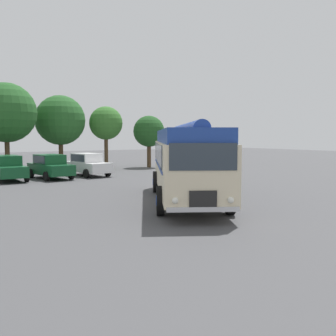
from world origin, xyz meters
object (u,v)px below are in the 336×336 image
at_px(car_near_left, 7,168).
at_px(car_mid_left, 50,166).
at_px(car_mid_right, 87,164).
at_px(vintage_bus, 187,159).

relative_size(car_near_left, car_mid_left, 0.97).
distance_m(car_mid_left, car_mid_right, 2.89).
bearing_deg(car_mid_right, car_mid_left, -171.96).
xyz_separation_m(car_mid_left, car_mid_right, (2.87, 0.40, 0.00)).
height_order(vintage_bus, car_near_left, vintage_bus).
height_order(vintage_bus, car_mid_right, vintage_bus).
relative_size(vintage_bus, car_mid_left, 2.28).
relative_size(vintage_bus, car_near_left, 2.34).
bearing_deg(car_mid_right, vintage_bus, -92.71).
bearing_deg(car_mid_left, car_mid_right, 8.04).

